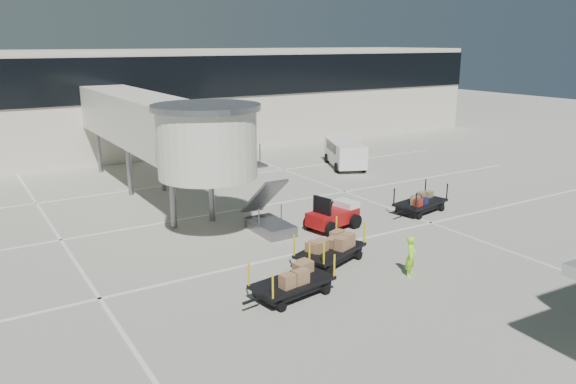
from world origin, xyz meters
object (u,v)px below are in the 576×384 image
object	(u,v)px
baggage_tug	(334,216)
minivan	(345,152)
ground_worker	(411,256)
suitcase_cart	(420,203)
box_cart_far	(292,282)
box_cart_near	(329,250)

from	to	relation	value
baggage_tug	minivan	distance (m)	13.83
ground_worker	suitcase_cart	bearing A→B (deg)	11.86
suitcase_cart	ground_worker	world-z (taller)	ground_worker
box_cart_far	ground_worker	xyz separation A→B (m)	(4.77, -0.86, 0.26)
box_cart_near	minivan	bearing A→B (deg)	30.63
box_cart_near	minivan	size ratio (longest dim) A/B	0.74
ground_worker	minivan	world-z (taller)	minivan
baggage_tug	box_cart_far	world-z (taller)	baggage_tug
box_cart_near	box_cart_far	distance (m)	3.25
ground_worker	minivan	xyz separation A→B (m)	(9.63, 16.75, 0.32)
baggage_tug	ground_worker	bearing A→B (deg)	-109.24
box_cart_near	minivan	xyz separation A→B (m)	(11.61, 14.22, 0.51)
box_cart_near	ground_worker	distance (m)	3.22
box_cart_near	baggage_tug	bearing A→B (deg)	31.33
baggage_tug	minivan	world-z (taller)	minivan
baggage_tug	ground_worker	xyz separation A→B (m)	(-0.85, -6.08, 0.17)
box_cart_far	baggage_tug	bearing A→B (deg)	34.42
box_cart_far	minivan	bearing A→B (deg)	39.34
box_cart_far	ground_worker	size ratio (longest dim) A/B	2.33
box_cart_far	minivan	size ratio (longest dim) A/B	0.70
ground_worker	minivan	bearing A→B (deg)	28.83
suitcase_cart	box_cart_far	xyz separation A→B (m)	(-10.97, -4.95, 0.02)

